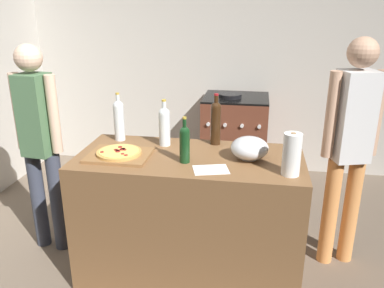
% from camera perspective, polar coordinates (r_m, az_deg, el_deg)
% --- Properties ---
extents(ground_plane, '(4.48, 3.26, 0.02)m').
position_cam_1_polar(ground_plane, '(3.65, -1.75, -10.96)').
color(ground_plane, '#6B5B4C').
extents(kitchen_wall_rear, '(4.48, 0.10, 2.60)m').
position_cam_1_polar(kitchen_wall_rear, '(4.54, 1.52, 12.69)').
color(kitchen_wall_rear, '#BCB7AD').
rests_on(kitchen_wall_rear, ground_plane).
extents(counter, '(1.49, 0.70, 0.90)m').
position_cam_1_polar(counter, '(2.80, -0.34, -10.37)').
color(counter, brown).
rests_on(counter, ground_plane).
extents(cutting_board, '(0.40, 0.32, 0.02)m').
position_cam_1_polar(cutting_board, '(2.63, -10.47, -1.61)').
color(cutting_board, olive).
rests_on(cutting_board, counter).
extents(pizza, '(0.29, 0.29, 0.03)m').
position_cam_1_polar(pizza, '(2.62, -10.49, -1.18)').
color(pizza, tan).
rests_on(pizza, cutting_board).
extents(mixing_bowl, '(0.24, 0.24, 0.15)m').
position_cam_1_polar(mixing_bowl, '(2.55, 8.31, -0.59)').
color(mixing_bowl, '#B2B2B7').
rests_on(mixing_bowl, counter).
extents(paper_towel_roll, '(0.11, 0.11, 0.26)m').
position_cam_1_polar(paper_towel_roll, '(2.35, 14.21, -1.47)').
color(paper_towel_roll, white).
rests_on(paper_towel_roll, counter).
extents(wine_bottle_dark, '(0.08, 0.08, 0.35)m').
position_cam_1_polar(wine_bottle_dark, '(2.91, -10.51, 3.61)').
color(wine_bottle_dark, silver).
rests_on(wine_bottle_dark, counter).
extents(wine_bottle_clear, '(0.07, 0.07, 0.37)m').
position_cam_1_polar(wine_bottle_clear, '(2.78, 3.45, 3.32)').
color(wine_bottle_clear, '#331E0F').
rests_on(wine_bottle_clear, counter).
extents(wine_bottle_amber, '(0.07, 0.07, 0.30)m').
position_cam_1_polar(wine_bottle_amber, '(2.46, -1.07, 0.20)').
color(wine_bottle_amber, '#143819').
rests_on(wine_bottle_amber, counter).
extents(wine_bottle_green, '(0.08, 0.08, 0.33)m').
position_cam_1_polar(wine_bottle_green, '(2.77, -4.07, 2.81)').
color(wine_bottle_green, silver).
rests_on(wine_bottle_green, counter).
extents(recipe_sheet, '(0.24, 0.20, 0.00)m').
position_cam_1_polar(recipe_sheet, '(2.39, 2.73, -3.72)').
color(recipe_sheet, white).
rests_on(recipe_sheet, counter).
extents(stove, '(0.67, 0.62, 0.97)m').
position_cam_1_polar(stove, '(4.29, 6.17, 0.78)').
color(stove, brown).
rests_on(stove, ground_plane).
extents(person_in_stripes, '(0.37, 0.22, 1.59)m').
position_cam_1_polar(person_in_stripes, '(3.11, -21.18, 0.69)').
color(person_in_stripes, '#383D4C').
rests_on(person_in_stripes, ground_plane).
extents(person_in_red, '(0.39, 0.26, 1.65)m').
position_cam_1_polar(person_in_red, '(2.91, 21.91, 0.43)').
color(person_in_red, '#D88C4C').
rests_on(person_in_red, ground_plane).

